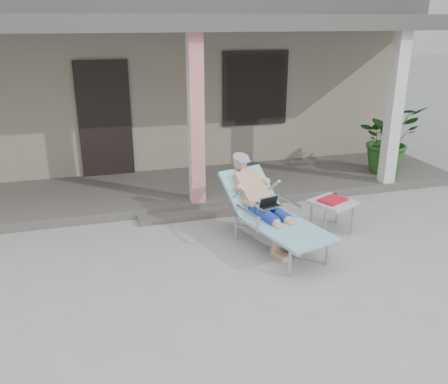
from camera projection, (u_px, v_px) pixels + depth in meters
name	position (u px, v px, depth m)	size (l,w,h in m)	color
ground	(237.00, 273.00, 5.82)	(60.00, 60.00, 0.00)	#9E9E99
house	(155.00, 76.00, 11.10)	(10.40, 5.40, 3.30)	gray
porch_deck	(187.00, 188.00, 8.50)	(10.00, 2.00, 0.15)	#605B56
porch_overhang	(183.00, 28.00, 7.51)	(10.00, 2.30, 2.85)	silver
porch_step	(202.00, 214.00, 7.47)	(2.00, 0.30, 0.07)	#605B56
lounger	(267.00, 192.00, 6.35)	(1.15, 1.93, 1.21)	#B7B7BC
side_table	(332.00, 204.00, 6.87)	(0.72, 0.72, 0.49)	#BABAB5
potted_palm	(388.00, 139.00, 8.99)	(1.15, 0.99, 1.27)	#26591E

